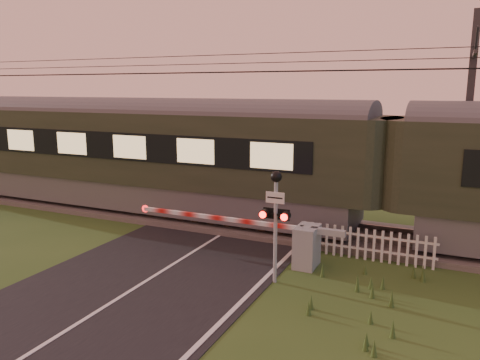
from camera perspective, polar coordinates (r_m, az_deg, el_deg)
The scene contains 9 objects.
ground at distance 12.23m, azimuth -13.10°, elevation -13.05°, with size 160.00×160.00×0.00m, color #2D4B1D.
road at distance 12.05m, azimuth -13.73°, elevation -13.40°, with size 6.00×140.00×0.03m.
track_bed at distance 17.46m, azimuth -0.01°, elevation -5.10°, with size 140.00×3.40×0.39m.
overhead_wires at distance 16.78m, azimuth -0.01°, elevation 13.79°, with size 120.00×0.62×0.62m.
train at distance 15.56m, azimuth 17.71°, elevation 1.20°, with size 45.57×3.14×4.25m.
boom_gate at distance 13.43m, azimuth 7.02°, elevation -7.61°, with size 6.65×0.90×1.20m.
crossing_signal at distance 11.81m, azimuth 4.38°, elevation -3.29°, with size 0.75×0.33×2.93m.
picket_fence at distance 14.23m, azimuth 15.09°, elevation -7.57°, with size 3.93×0.08×0.95m.
catenary_mast at distance 17.52m, azimuth 26.01°, elevation 6.50°, with size 0.23×2.47×7.47m.
Camera 1 is at (6.96, -8.75, 4.96)m, focal length 35.00 mm.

